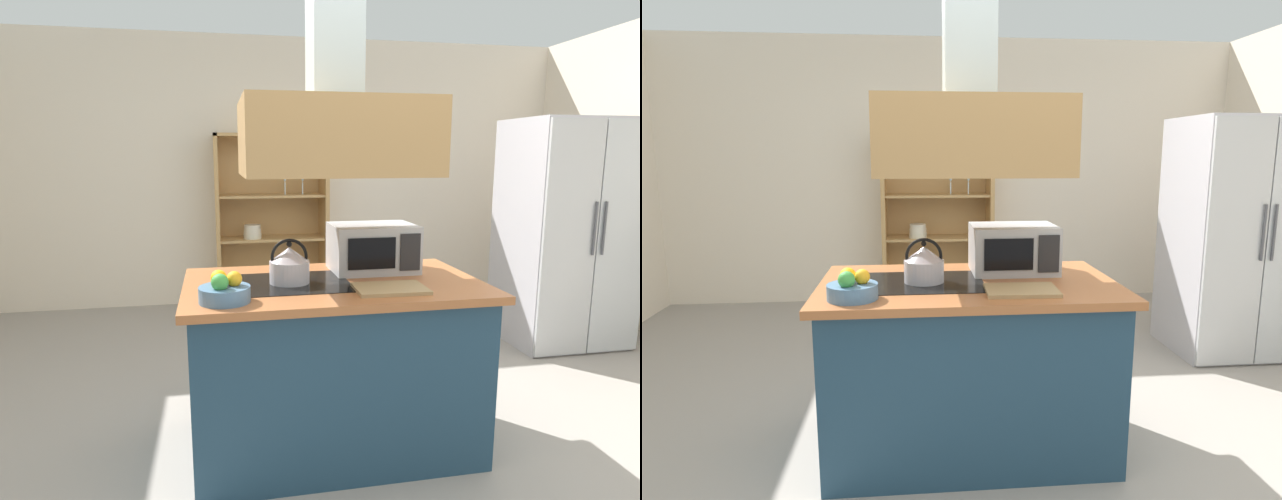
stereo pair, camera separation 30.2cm
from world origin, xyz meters
The scene contains 10 objects.
ground_plane centered at (0.00, 0.00, 0.00)m, with size 7.80×7.80×0.00m, color gray.
wall_back centered at (0.00, 3.00, 1.35)m, with size 6.00×0.12×2.70m, color #EEDFC8.
kitchen_island centered at (-0.14, 0.01, 0.45)m, with size 1.51×0.91×0.90m.
range_hood centered at (-0.14, 0.01, 1.74)m, with size 0.90×0.70×1.26m.
refrigerator centered at (2.07, 1.22, 0.91)m, with size 0.90×0.77×1.82m.
dish_cabinet centered at (-0.17, 2.78, 0.76)m, with size 1.12×0.40×1.74m.
kettle centered at (-0.36, 0.01, 1.00)m, with size 0.20×0.20×0.23m.
cutting_board centered at (0.09, -0.22, 0.91)m, with size 0.34×0.24×0.02m, color tan.
microwave centered at (0.13, 0.21, 1.03)m, with size 0.46×0.35×0.26m.
fruit_bowl centered at (-0.69, -0.27, 0.95)m, with size 0.23×0.23×0.14m.
Camera 1 is at (-0.71, -2.55, 1.54)m, focal length 29.56 mm.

